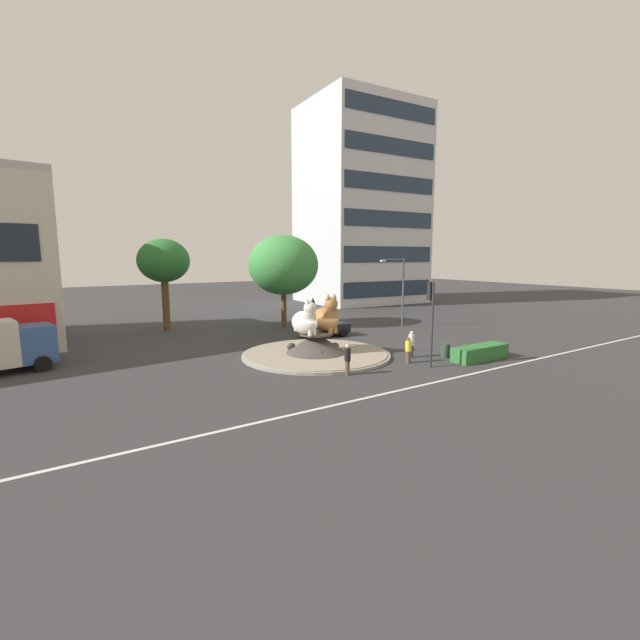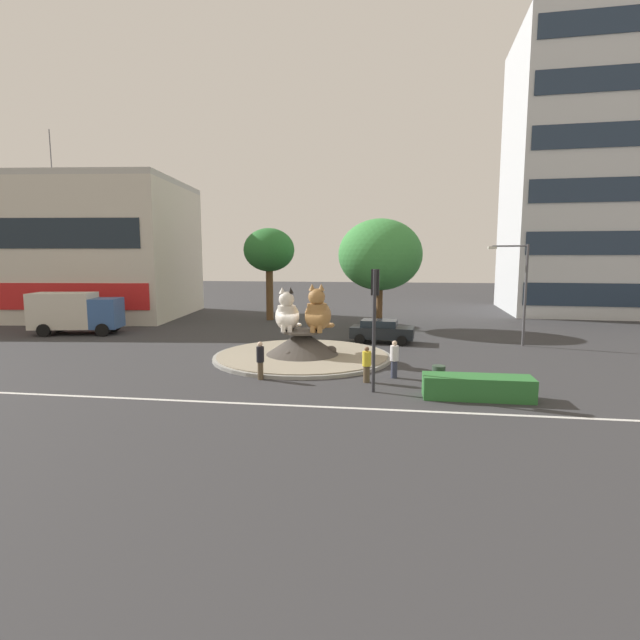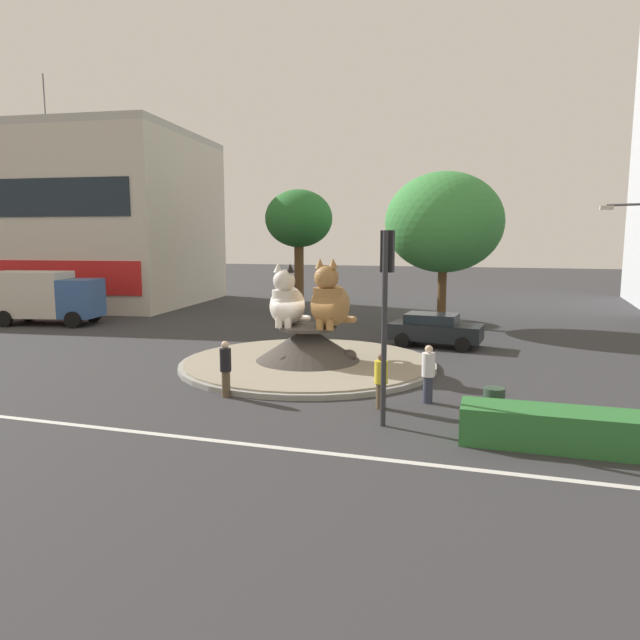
% 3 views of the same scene
% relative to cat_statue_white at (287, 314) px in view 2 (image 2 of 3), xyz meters
% --- Properties ---
extents(ground_plane, '(160.00, 160.00, 0.00)m').
position_rel_cat_statue_white_xyz_m(ground_plane, '(0.82, 0.04, -2.40)').
color(ground_plane, '#333335').
extents(lane_centreline, '(112.00, 0.20, 0.01)m').
position_rel_cat_statue_white_xyz_m(lane_centreline, '(0.82, -8.41, -2.40)').
color(lane_centreline, silver).
rests_on(lane_centreline, ground).
extents(roundabout_island, '(9.68, 9.68, 1.53)m').
position_rel_cat_statue_white_xyz_m(roundabout_island, '(0.82, 0.04, -1.90)').
color(roundabout_island, gray).
rests_on(roundabout_island, ground).
extents(cat_statue_white, '(1.60, 2.51, 2.38)m').
position_rel_cat_statue_white_xyz_m(cat_statue_white, '(0.00, 0.00, 0.00)').
color(cat_statue_white, silver).
rests_on(cat_statue_white, roundabout_island).
extents(cat_statue_tabby, '(1.63, 2.61, 2.58)m').
position_rel_cat_statue_white_xyz_m(cat_statue_tabby, '(1.67, 0.07, 0.07)').
color(cat_statue_tabby, '#9E703D').
rests_on(cat_statue_tabby, roundabout_island).
extents(traffic_light_mast, '(0.33, 0.46, 5.02)m').
position_rel_cat_statue_white_xyz_m(traffic_light_mast, '(4.89, -6.01, 1.10)').
color(traffic_light_mast, '#2D2D33').
rests_on(traffic_light_mast, ground).
extents(shophouse_block, '(27.26, 16.30, 17.72)m').
position_rel_cat_statue_white_xyz_m(shophouse_block, '(-26.43, 15.69, 3.76)').
color(shophouse_block, beige).
rests_on(shophouse_block, ground).
extents(office_tower, '(15.59, 13.92, 26.70)m').
position_rel_cat_statue_white_xyz_m(office_tower, '(24.64, 25.68, 10.95)').
color(office_tower, silver).
rests_on(office_tower, ground).
extents(clipped_hedge_strip, '(4.18, 1.20, 0.90)m').
position_rel_cat_statue_white_xyz_m(clipped_hedge_strip, '(8.94, -6.49, -1.95)').
color(clipped_hedge_strip, '#2D7033').
rests_on(clipped_hedge_strip, ground).
extents(broadleaf_tree_behind_island, '(6.35, 6.35, 8.37)m').
position_rel_cat_statue_white_xyz_m(broadleaf_tree_behind_island, '(4.74, 11.72, 3.25)').
color(broadleaf_tree_behind_island, brown).
rests_on(broadleaf_tree_behind_island, ground).
extents(second_tree_near_tower, '(4.38, 4.38, 7.96)m').
position_rel_cat_statue_white_xyz_m(second_tree_near_tower, '(-4.87, 15.55, 3.61)').
color(second_tree_near_tower, brown).
rests_on(second_tree_near_tower, ground).
extents(streetlight_arm, '(2.30, 0.77, 6.27)m').
position_rel_cat_statue_white_xyz_m(streetlight_arm, '(13.47, 5.64, 1.33)').
color(streetlight_arm, '#4C4C51').
rests_on(streetlight_arm, ground).
extents(pedestrian_white_shirt, '(0.39, 0.39, 1.73)m').
position_rel_cat_statue_white_xyz_m(pedestrian_white_shirt, '(5.75, -3.66, -1.49)').
color(pedestrian_white_shirt, '#33384C').
rests_on(pedestrian_white_shirt, ground).
extents(pedestrian_yellow_shirt, '(0.39, 0.39, 1.60)m').
position_rel_cat_statue_white_xyz_m(pedestrian_yellow_shirt, '(4.53, -4.63, -1.57)').
color(pedestrian_yellow_shirt, brown).
rests_on(pedestrian_yellow_shirt, ground).
extents(pedestrian_black_shirt, '(0.35, 0.35, 1.74)m').
position_rel_cat_statue_white_xyz_m(pedestrian_black_shirt, '(-0.24, -4.80, -1.48)').
color(pedestrian_black_shirt, brown).
rests_on(pedestrian_black_shirt, ground).
extents(sedan_on_far_lane, '(4.16, 2.32, 1.48)m').
position_rel_cat_statue_white_xyz_m(sedan_on_far_lane, '(5.03, 5.50, -1.61)').
color(sedan_on_far_lane, black).
rests_on(sedan_on_far_lane, ground).
extents(delivery_box_truck, '(6.34, 3.44, 2.97)m').
position_rel_cat_statue_white_xyz_m(delivery_box_truck, '(-16.71, 5.89, -0.78)').
color(delivery_box_truck, '#335693').
rests_on(delivery_box_truck, ground).
extents(litter_bin, '(0.56, 0.56, 0.90)m').
position_rel_cat_statue_white_xyz_m(litter_bin, '(7.62, -4.86, -1.95)').
color(litter_bin, '#2D4233').
rests_on(litter_bin, ground).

